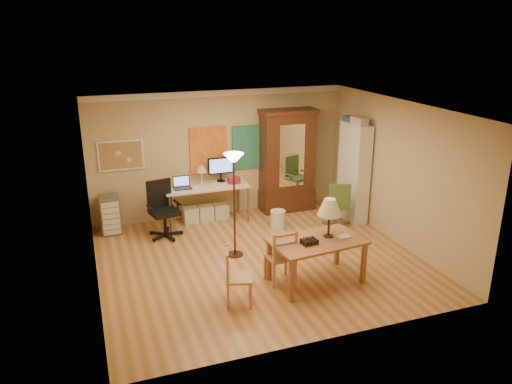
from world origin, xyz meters
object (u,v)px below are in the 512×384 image
object	(u,v)px
dining_table	(322,231)
armoire	(287,167)
office_chair_black	(164,222)
bookshelf	(354,172)
computer_desk	(207,199)
office_chair_green	(337,215)

from	to	relation	value
dining_table	armoire	distance (m)	3.33
office_chair_black	armoire	xyz separation A→B (m)	(2.86, 0.61, 0.69)
office_chair_black	bookshelf	bearing A→B (deg)	-5.70
computer_desk	bookshelf	size ratio (longest dim) A/B	0.85
office_chair_green	bookshelf	distance (m)	0.97
armoire	bookshelf	xyz separation A→B (m)	(1.09, -1.01, 0.05)
office_chair_black	office_chair_green	size ratio (longest dim) A/B	1.14
computer_desk	dining_table	bearing A→B (deg)	-71.11
office_chair_green	armoire	xyz separation A→B (m)	(-0.58, 1.31, 0.72)
office_chair_green	armoire	size ratio (longest dim) A/B	0.43
dining_table	office_chair_black	world-z (taller)	dining_table
dining_table	office_chair_black	distance (m)	3.40
office_chair_black	office_chair_green	bearing A→B (deg)	-11.46
office_chair_green	dining_table	bearing A→B (deg)	-125.19
computer_desk	office_chair_green	bearing A→B (deg)	-26.79
office_chair_black	computer_desk	bearing A→B (deg)	27.95
office_chair_green	armoire	distance (m)	1.60
armoire	bookshelf	bearing A→B (deg)	-42.76
office_chair_green	bookshelf	xyz separation A→B (m)	(0.51, 0.30, 0.77)
computer_desk	bookshelf	bearing A→B (deg)	-17.49
dining_table	bookshelf	xyz separation A→B (m)	(1.86, 2.23, 0.16)
armoire	dining_table	bearing A→B (deg)	-103.47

